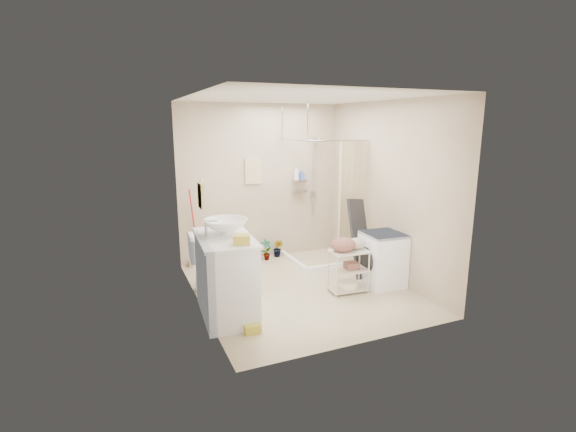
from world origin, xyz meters
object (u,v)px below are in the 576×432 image
vanity (226,276)px  toilet (219,261)px  washing_machine (382,259)px  laundry_rack (349,267)px

vanity → toilet: vanity is taller
washing_machine → laundry_rack: (-0.58, -0.03, -0.03)m
vanity → toilet: 0.86m
washing_machine → toilet: bearing=163.3°
vanity → washing_machine: size_ratio=1.45×
toilet → washing_machine: bearing=-104.6°
vanity → laundry_rack: 1.73m
toilet → laundry_rack: bearing=-111.6°
vanity → washing_machine: 2.30m
washing_machine → laundry_rack: size_ratio=1.08×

